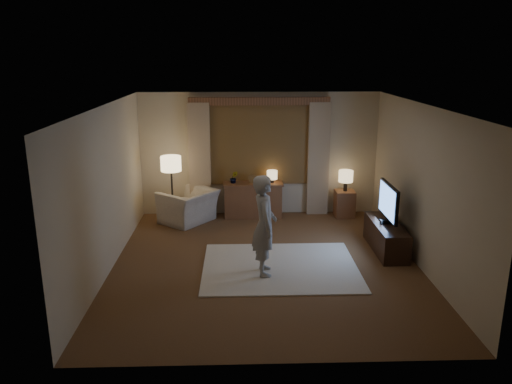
{
  "coord_description": "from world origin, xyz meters",
  "views": [
    {
      "loc": [
        -0.41,
        -7.62,
        3.38
      ],
      "look_at": [
        -0.14,
        0.6,
        1.07
      ],
      "focal_mm": 35.0,
      "sensor_mm": 36.0,
      "label": 1
    }
  ],
  "objects_px": {
    "sideboard": "(253,201)",
    "person": "(264,225)",
    "tv_stand": "(386,237)",
    "armchair": "(189,206)",
    "side_table": "(344,204)"
  },
  "relations": [
    {
      "from": "side_table",
      "to": "person",
      "type": "distance_m",
      "value": 3.42
    },
    {
      "from": "armchair",
      "to": "tv_stand",
      "type": "relative_size",
      "value": 0.73
    },
    {
      "from": "armchair",
      "to": "person",
      "type": "relative_size",
      "value": 0.65
    },
    {
      "from": "sideboard",
      "to": "person",
      "type": "distance_m",
      "value": 2.92
    },
    {
      "from": "sideboard",
      "to": "side_table",
      "type": "relative_size",
      "value": 2.14
    },
    {
      "from": "sideboard",
      "to": "tv_stand",
      "type": "distance_m",
      "value": 3.02
    },
    {
      "from": "tv_stand",
      "to": "sideboard",
      "type": "bearing_deg",
      "value": 139.22
    },
    {
      "from": "side_table",
      "to": "tv_stand",
      "type": "relative_size",
      "value": 0.4
    },
    {
      "from": "tv_stand",
      "to": "armchair",
      "type": "bearing_deg",
      "value": 155.37
    },
    {
      "from": "sideboard",
      "to": "tv_stand",
      "type": "relative_size",
      "value": 0.86
    },
    {
      "from": "tv_stand",
      "to": "person",
      "type": "bearing_deg",
      "value": -157.49
    },
    {
      "from": "tv_stand",
      "to": "person",
      "type": "xyz_separation_m",
      "value": [
        -2.19,
        -0.91,
        0.56
      ]
    },
    {
      "from": "sideboard",
      "to": "tv_stand",
      "type": "height_order",
      "value": "sideboard"
    },
    {
      "from": "sideboard",
      "to": "person",
      "type": "xyz_separation_m",
      "value": [
        0.1,
        -2.88,
        0.46
      ]
    },
    {
      "from": "sideboard",
      "to": "person",
      "type": "height_order",
      "value": "person"
    }
  ]
}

